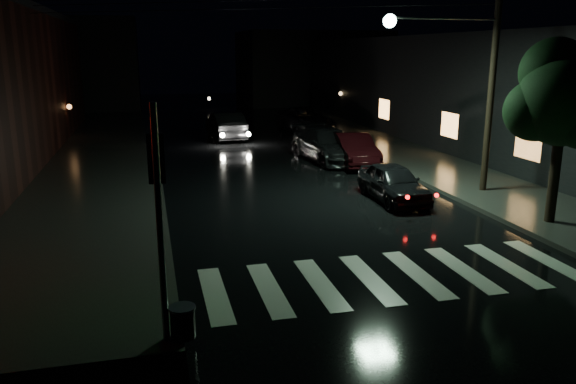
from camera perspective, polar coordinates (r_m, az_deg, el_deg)
ground at (r=12.23m, az=-1.45°, el=-10.75°), size 120.00×120.00×0.00m
sidewalk_left at (r=25.48m, az=-19.59°, el=1.84°), size 6.00×44.00×0.15m
sidewalk_right at (r=28.21m, az=12.34°, el=3.46°), size 4.00×44.00×0.15m
building_right at (r=34.81m, az=20.20°, el=9.76°), size 10.00×40.00×6.00m
building_far_left at (r=56.36m, az=-22.25°, el=11.96°), size 14.00×10.00×8.00m
building_far_right at (r=58.21m, az=2.43°, el=12.52°), size 14.00×10.00×7.00m
crosswalk at (r=13.56m, az=10.69°, el=-8.39°), size 9.00×3.00×0.01m
signal_pole_corner at (r=10.04m, az=-11.76°, el=-7.20°), size 0.68×0.61×4.20m
street_tree at (r=18.22m, az=25.99°, el=8.32°), size 3.10×2.90×5.40m
utility_pole at (r=21.07m, az=18.60°, el=11.94°), size 4.92×0.44×8.00m
parked_car_a at (r=20.06m, az=10.64°, el=0.96°), size 1.57×3.84×1.30m
parked_car_b at (r=26.15m, az=6.63°, el=4.33°), size 1.92×4.54×1.46m
parked_car_c at (r=27.08m, az=4.04°, el=4.84°), size 2.80×5.59×1.56m
parked_car_d at (r=37.03m, az=1.77°, el=7.38°), size 2.96×5.79×1.57m
oncoming_car at (r=34.00m, az=-6.34°, el=6.73°), size 1.97×4.97×1.61m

